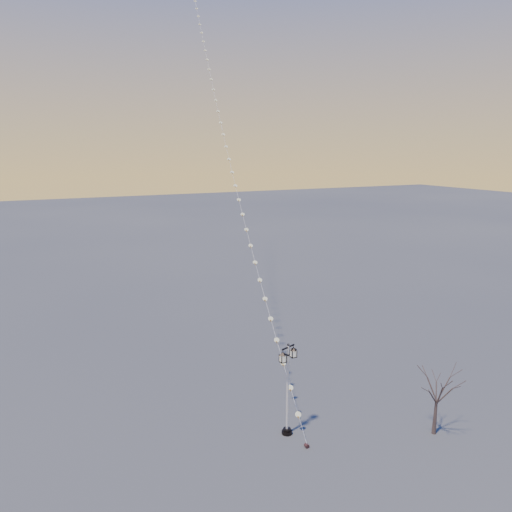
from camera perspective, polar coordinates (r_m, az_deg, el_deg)
ground at (r=27.74m, az=10.22°, el=-21.75°), size 300.00×300.00×0.00m
street_lamp at (r=27.46m, az=3.72°, el=-14.78°), size 1.30×0.79×5.34m
bare_tree at (r=29.32m, az=20.42°, el=-14.53°), size 2.25×2.25×3.74m
kite_train at (r=47.24m, az=-3.55°, el=15.39°), size 11.50×48.63×36.15m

